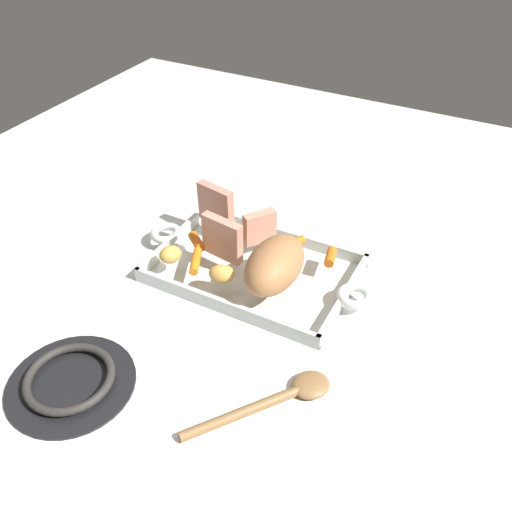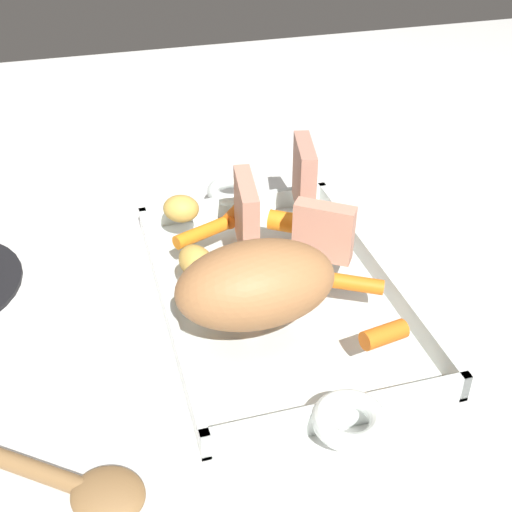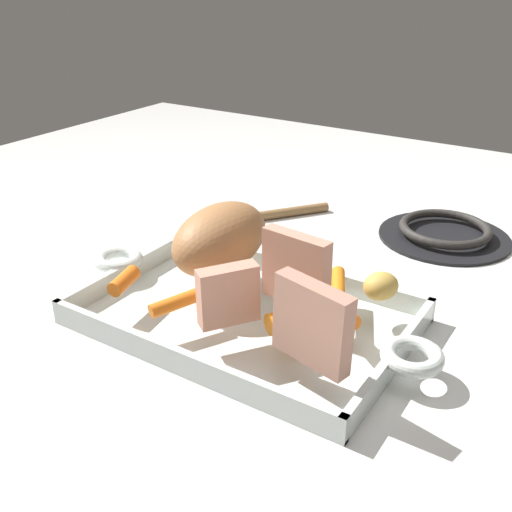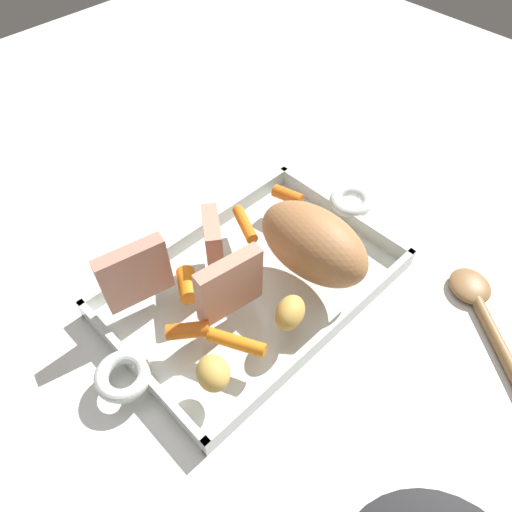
% 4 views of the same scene
% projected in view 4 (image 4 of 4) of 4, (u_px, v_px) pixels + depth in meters
% --- Properties ---
extents(ground_plane, '(1.81, 1.81, 0.00)m').
position_uv_depth(ground_plane, '(253.00, 289.00, 0.67)').
color(ground_plane, silver).
extents(roasting_dish, '(0.47, 0.25, 0.04)m').
position_uv_depth(roasting_dish, '(253.00, 285.00, 0.66)').
color(roasting_dish, silver).
rests_on(roasting_dish, ground_plane).
extents(pork_roast, '(0.09, 0.16, 0.08)m').
position_uv_depth(pork_roast, '(313.00, 243.00, 0.62)').
color(pork_roast, '#A66F42').
rests_on(pork_roast, roasting_dish).
extents(roast_slice_thick, '(0.05, 0.07, 0.07)m').
position_uv_depth(roast_slice_thick, '(213.00, 239.00, 0.63)').
color(roast_slice_thick, tan).
rests_on(roast_slice_thick, roasting_dish).
extents(roast_slice_outer, '(0.09, 0.03, 0.08)m').
position_uv_depth(roast_slice_outer, '(229.00, 286.00, 0.57)').
color(roast_slice_outer, tan).
rests_on(roast_slice_outer, roasting_dish).
extents(roast_slice_thin, '(0.09, 0.04, 0.09)m').
position_uv_depth(roast_slice_thin, '(135.00, 274.00, 0.58)').
color(roast_slice_thin, tan).
rests_on(roast_slice_thin, roasting_dish).
extents(baby_carrot_long, '(0.03, 0.05, 0.02)m').
position_uv_depth(baby_carrot_long, '(288.00, 195.00, 0.72)').
color(baby_carrot_long, orange).
rests_on(baby_carrot_long, roasting_dish).
extents(baby_carrot_center_right, '(0.04, 0.07, 0.02)m').
position_uv_depth(baby_carrot_center_right, '(245.00, 224.00, 0.68)').
color(baby_carrot_center_right, orange).
rests_on(baby_carrot_center_right, roasting_dish).
extents(baby_carrot_northeast, '(0.05, 0.05, 0.02)m').
position_uv_depth(baby_carrot_northeast, '(188.00, 330.00, 0.57)').
color(baby_carrot_northeast, orange).
rests_on(baby_carrot_northeast, roasting_dish).
extents(baby_carrot_southeast, '(0.04, 0.07, 0.02)m').
position_uv_depth(baby_carrot_southeast, '(237.00, 342.00, 0.56)').
color(baby_carrot_southeast, orange).
rests_on(baby_carrot_southeast, roasting_dish).
extents(baby_carrot_southwest, '(0.04, 0.05, 0.02)m').
position_uv_depth(baby_carrot_southwest, '(187.00, 285.00, 0.61)').
color(baby_carrot_southwest, orange).
rests_on(baby_carrot_southwest, roasting_dish).
extents(potato_golden_small, '(0.06, 0.05, 0.03)m').
position_uv_depth(potato_golden_small, '(290.00, 313.00, 0.58)').
color(potato_golden_small, gold).
rests_on(potato_golden_small, roasting_dish).
extents(potato_near_roast, '(0.05, 0.05, 0.03)m').
position_uv_depth(potato_near_roast, '(213.00, 373.00, 0.53)').
color(potato_near_roast, gold).
rests_on(potato_near_roast, roasting_dish).
extents(serving_spoon, '(0.17, 0.21, 0.02)m').
position_uv_depth(serving_spoon, '(486.00, 318.00, 0.63)').
color(serving_spoon, olive).
rests_on(serving_spoon, ground_plane).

